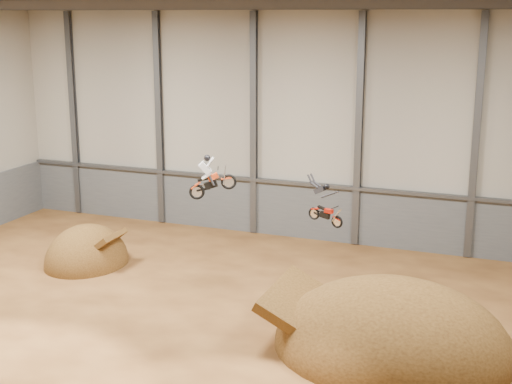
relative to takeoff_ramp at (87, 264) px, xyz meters
The scene contains 14 objects.
floor 11.64m from the takeoff_ramp, 30.40° to the right, with size 40.00×40.00×0.00m, color #533116.
back_wall 15.26m from the takeoff_ramp, 42.21° to the left, with size 40.00×0.10×14.00m, color #A6A193.
ceiling 18.21m from the takeoff_ramp, 30.40° to the right, with size 40.00×40.00×0.00m, color black.
lower_band_back 13.60m from the takeoff_ramp, 41.89° to the left, with size 39.80×0.18×3.50m, color #55595D.
steel_rail 13.85m from the takeoff_ramp, 41.41° to the left, with size 39.80×0.35×0.20m, color #47494F.
steel_column_0 13.12m from the takeoff_ramp, 126.63° to the left, with size 0.40×0.36×13.90m, color #47494F.
steel_column_1 11.33m from the takeoff_ramp, 89.72° to the left, with size 0.40×0.36×13.90m, color #47494F.
steel_column_2 13.17m from the takeoff_ramp, 53.01° to the left, with size 0.40×0.36×13.90m, color #47494F.
steel_column_3 17.53m from the takeoff_ramp, 33.66° to the left, with size 0.40×0.36×13.90m, color #47494F.
steel_column_4 23.02m from the takeoff_ramp, 23.96° to the left, with size 0.40×0.36×13.90m, color #47494F.
takeoff_ramp is the anchor object (origin of this frame).
landing_ramp 18.65m from the takeoff_ramp, 13.66° to the right, with size 10.07×8.91×5.81m, color #3F270F.
fmx_rider_a 11.08m from the takeoff_ramp, 11.62° to the right, with size 2.34×0.89×2.12m, color #D94219, non-canonical shape.
fmx_rider_b 15.78m from the takeoff_ramp, ahead, with size 2.39×0.68×2.05m, color #B31507, non-canonical shape.
Camera 1 is at (12.63, -26.32, 13.74)m, focal length 50.00 mm.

